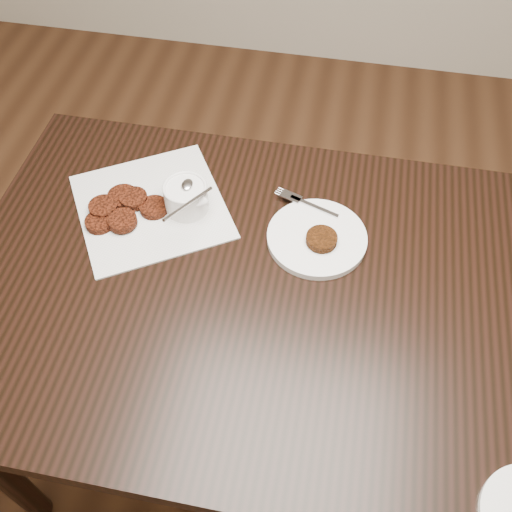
{
  "coord_description": "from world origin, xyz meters",
  "views": [
    {
      "loc": [
        0.06,
        -0.61,
        1.74
      ],
      "look_at": [
        -0.08,
        0.09,
        0.8
      ],
      "focal_mm": 40.8,
      "sensor_mm": 36.0,
      "label": 1
    }
  ],
  "objects_px": {
    "napkin": "(151,206)",
    "plate_with_patty": "(317,235)",
    "table": "(278,372)",
    "sauce_ramekin": "(185,186)"
  },
  "relations": [
    {
      "from": "table",
      "to": "sauce_ramekin",
      "type": "xyz_separation_m",
      "value": [
        -0.25,
        0.18,
        0.45
      ]
    },
    {
      "from": "table",
      "to": "plate_with_patty",
      "type": "distance_m",
      "value": 0.42
    },
    {
      "from": "table",
      "to": "sauce_ramekin",
      "type": "height_order",
      "value": "sauce_ramekin"
    },
    {
      "from": "napkin",
      "to": "table",
      "type": "bearing_deg",
      "value": -26.94
    },
    {
      "from": "napkin",
      "to": "sauce_ramekin",
      "type": "relative_size",
      "value": 2.37
    },
    {
      "from": "napkin",
      "to": "sauce_ramekin",
      "type": "bearing_deg",
      "value": 8.19
    },
    {
      "from": "plate_with_patty",
      "to": "table",
      "type": "bearing_deg",
      "value": -109.06
    },
    {
      "from": "sauce_ramekin",
      "to": "table",
      "type": "bearing_deg",
      "value": -35.86
    },
    {
      "from": "napkin",
      "to": "plate_with_patty",
      "type": "relative_size",
      "value": 1.47
    },
    {
      "from": "napkin",
      "to": "plate_with_patty",
      "type": "distance_m",
      "value": 0.38
    }
  ]
}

